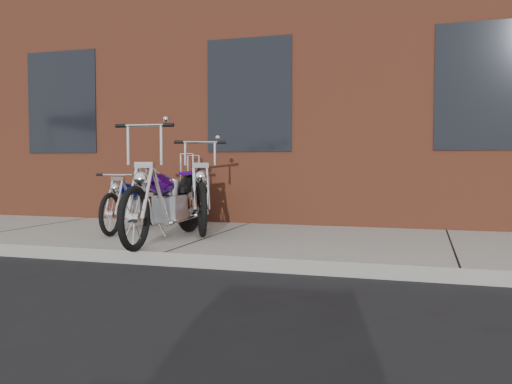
% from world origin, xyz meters
% --- Properties ---
extents(ground, '(120.00, 120.00, 0.00)m').
position_xyz_m(ground, '(0.00, 0.00, 0.00)').
color(ground, black).
rests_on(ground, ground).
extents(sidewalk, '(22.00, 3.00, 0.15)m').
position_xyz_m(sidewalk, '(0.00, 1.50, 0.07)').
color(sidewalk, gray).
rests_on(sidewalk, ground).
extents(building_brick, '(22.00, 10.00, 8.00)m').
position_xyz_m(building_brick, '(0.00, 8.00, 4.00)').
color(building_brick, brown).
rests_on(building_brick, ground).
extents(chopper_purple, '(0.61, 2.52, 1.41)m').
position_xyz_m(chopper_purple, '(-0.40, 0.90, 0.60)').
color(chopper_purple, black).
rests_on(chopper_purple, sidewalk).
extents(chopper_blue, '(0.49, 2.01, 0.87)m').
position_xyz_m(chopper_blue, '(-1.33, 1.72, 0.51)').
color(chopper_blue, black).
rests_on(chopper_blue, sidewalk).
extents(chopper_third, '(1.25, 2.27, 1.27)m').
position_xyz_m(chopper_third, '(-0.52, 2.10, 0.60)').
color(chopper_third, black).
rests_on(chopper_third, sidewalk).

